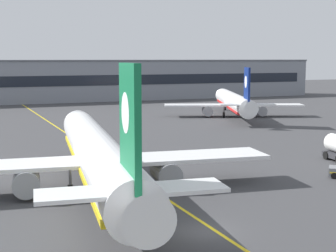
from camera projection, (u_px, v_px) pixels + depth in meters
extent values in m
plane|color=#3D3D3F|center=(205.00, 232.00, 34.63)|extent=(400.00, 400.00, 0.00)
cube|color=yellow|center=(99.00, 155.00, 62.22)|extent=(4.60, 179.96, 0.01)
cylinder|color=white|center=(98.00, 153.00, 44.57)|extent=(8.12, 36.20, 3.80)
cone|color=white|center=(79.00, 126.00, 63.05)|extent=(3.90, 3.02, 3.61)
cone|color=white|center=(143.00, 214.00, 25.94)|extent=(3.17, 3.12, 2.85)
cube|color=gold|center=(98.00, 165.00, 44.71)|extent=(7.70, 33.33, 0.44)
cube|color=black|center=(80.00, 122.00, 61.15)|extent=(2.96, 1.44, 0.60)
cube|color=white|center=(97.00, 161.00, 45.26)|extent=(32.35, 8.63, 0.36)
cylinder|color=gray|center=(26.00, 181.00, 42.89)|extent=(2.72, 3.85, 2.30)
cylinder|color=black|center=(27.00, 177.00, 44.66)|extent=(1.96, 0.41, 1.95)
cylinder|color=gray|center=(166.00, 173.00, 46.05)|extent=(2.72, 3.85, 2.30)
cylinder|color=black|center=(161.00, 169.00, 47.82)|extent=(1.96, 0.41, 1.95)
cube|color=#147042|center=(130.00, 126.00, 28.84)|extent=(0.98, 4.81, 7.20)
cylinder|color=white|center=(129.00, 113.00, 29.03)|extent=(0.73, 2.44, 2.40)
cube|color=white|center=(132.00, 191.00, 28.76)|extent=(11.26, 4.11, 0.24)
cylinder|color=#4C4C51|center=(83.00, 148.00, 58.73)|extent=(0.24, 0.24, 1.60)
cylinder|color=black|center=(83.00, 156.00, 58.87)|extent=(0.51, 0.94, 0.90)
cylinder|color=#4C4C51|center=(70.00, 179.00, 42.23)|extent=(0.24, 0.24, 1.60)
cylinder|color=black|center=(71.00, 192.00, 42.38)|extent=(0.55, 1.34, 1.30)
cylinder|color=#4C4C51|center=(131.00, 176.00, 43.55)|extent=(0.24, 0.24, 1.60)
cylinder|color=black|center=(131.00, 188.00, 43.71)|extent=(0.55, 1.34, 1.30)
cylinder|color=white|center=(234.00, 102.00, 102.37)|extent=(14.31, 31.16, 3.38)
cone|color=white|center=(223.00, 95.00, 119.35)|extent=(3.81, 3.28, 3.21)
cone|color=white|center=(250.00, 108.00, 85.25)|extent=(3.24, 3.21, 2.53)
cube|color=red|center=(234.00, 106.00, 102.49)|extent=(13.35, 28.73, 0.39)
cube|color=black|center=(224.00, 94.00, 117.60)|extent=(2.71, 1.80, 0.53)
cube|color=white|center=(234.00, 105.00, 103.00)|extent=(28.13, 13.90, 0.32)
cylinder|color=gray|center=(207.00, 111.00, 102.12)|extent=(3.03, 3.71, 2.04)
cylinder|color=black|center=(207.00, 110.00, 103.75)|extent=(1.68, 0.75, 1.74)
cylinder|color=gray|center=(261.00, 111.00, 102.40)|extent=(3.03, 3.71, 2.04)
cylinder|color=black|center=(259.00, 110.00, 104.03)|extent=(1.68, 0.75, 1.74)
cube|color=navy|center=(247.00, 86.00, 87.92)|extent=(1.82, 4.12, 6.40)
cylinder|color=white|center=(247.00, 82.00, 88.10)|extent=(1.11, 2.13, 2.13)
cube|color=white|center=(247.00, 104.00, 87.83)|extent=(10.03, 5.74, 0.21)
cylinder|color=#4C4C51|center=(225.00, 105.00, 115.37)|extent=(0.21, 0.21, 1.42)
cylinder|color=black|center=(225.00, 109.00, 115.49)|extent=(0.61, 0.87, 0.80)
cylinder|color=#4C4C51|center=(224.00, 110.00, 100.75)|extent=(0.21, 0.21, 1.42)
cylinder|color=black|center=(224.00, 115.00, 100.89)|extent=(0.74, 1.21, 1.15)
cylinder|color=#4C4C51|center=(247.00, 110.00, 100.87)|extent=(0.21, 0.21, 1.42)
cylinder|color=black|center=(247.00, 115.00, 101.01)|extent=(0.74, 1.21, 1.15)
cylinder|color=black|center=(334.00, 176.00, 49.69)|extent=(0.63, 0.58, 0.64)
cylinder|color=black|center=(334.00, 172.00, 51.34)|extent=(0.63, 0.58, 0.64)
cylinder|color=black|center=(326.00, 155.00, 59.32)|extent=(0.41, 0.99, 0.96)
cone|color=orange|center=(67.00, 158.00, 58.82)|extent=(0.36, 0.36, 0.55)
cylinder|color=white|center=(67.00, 158.00, 58.82)|extent=(0.23, 0.23, 0.07)
cube|color=orange|center=(67.00, 160.00, 58.85)|extent=(0.44, 0.44, 0.03)
cube|color=gray|center=(37.00, 82.00, 136.23)|extent=(168.40, 12.00, 11.09)
cube|color=black|center=(40.00, 81.00, 130.61)|extent=(161.66, 0.12, 2.80)
cube|color=#595C63|center=(36.00, 61.00, 135.46)|extent=(168.80, 12.40, 0.40)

